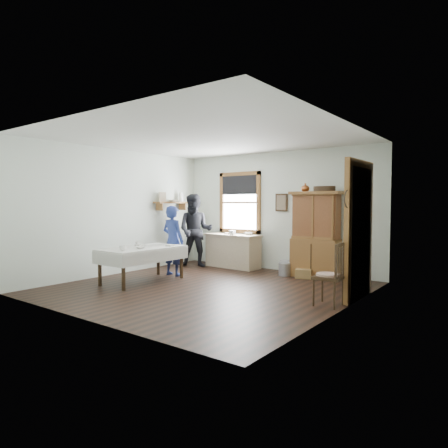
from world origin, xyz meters
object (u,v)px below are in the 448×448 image
(spindle_chair, at_px, (328,274))
(dining_table, at_px, (143,265))
(wicker_basket, at_px, (304,274))
(figure_dark, at_px, (195,233))
(work_counter, at_px, (233,251))
(china_hutch, at_px, (316,235))
(woman_blue, at_px, (173,243))
(pail, at_px, (285,269))

(spindle_chair, bearing_deg, dining_table, -176.82)
(wicker_basket, height_order, figure_dark, figure_dark)
(work_counter, distance_m, china_hutch, 2.16)
(dining_table, relative_size, spindle_chair, 1.78)
(spindle_chair, bearing_deg, woman_blue, 169.54)
(work_counter, distance_m, spindle_chair, 3.82)
(dining_table, xyz_separation_m, wicker_basket, (2.35, 2.23, -0.24))
(woman_blue, bearing_deg, dining_table, 90.09)
(woman_blue, xyz_separation_m, figure_dark, (-0.38, 1.15, 0.13))
(woman_blue, bearing_deg, china_hutch, -147.65)
(china_hutch, bearing_deg, pail, -159.39)
(dining_table, height_order, figure_dark, figure_dark)
(china_hutch, distance_m, figure_dark, 2.91)
(wicker_basket, relative_size, woman_blue, 0.23)
(spindle_chair, xyz_separation_m, woman_blue, (-3.62, 0.41, 0.21))
(dining_table, height_order, spindle_chair, spindle_chair)
(spindle_chair, distance_m, pail, 2.50)
(china_hutch, relative_size, spindle_chair, 1.86)
(spindle_chair, bearing_deg, pail, 129.35)
(china_hutch, height_order, dining_table, china_hutch)
(wicker_basket, distance_m, figure_dark, 2.85)
(figure_dark, bearing_deg, china_hutch, -18.55)
(spindle_chair, distance_m, wicker_basket, 2.21)
(woman_blue, bearing_deg, pail, -145.26)
(wicker_basket, xyz_separation_m, figure_dark, (-2.74, -0.22, 0.72))
(pail, bearing_deg, woman_blue, -144.09)
(figure_dark, bearing_deg, spindle_chair, -49.75)
(work_counter, relative_size, china_hutch, 0.78)
(woman_blue, relative_size, figure_dark, 0.84)
(china_hutch, xyz_separation_m, dining_table, (-2.48, -2.52, -0.55))
(wicker_basket, bearing_deg, china_hutch, 66.06)
(china_hutch, bearing_deg, woman_blue, -150.34)
(work_counter, relative_size, dining_table, 0.82)
(dining_table, xyz_separation_m, spindle_chair, (3.60, 0.46, 0.14))
(work_counter, bearing_deg, woman_blue, -100.05)
(china_hutch, xyz_separation_m, spindle_chair, (1.13, -2.06, -0.41))
(work_counter, xyz_separation_m, wicker_basket, (1.97, -0.26, -0.30))
(work_counter, relative_size, pail, 4.96)
(pail, bearing_deg, dining_table, -130.15)
(china_hutch, xyz_separation_m, figure_dark, (-2.87, -0.50, -0.07))
(work_counter, bearing_deg, dining_table, -95.00)
(pail, bearing_deg, spindle_chair, -46.61)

